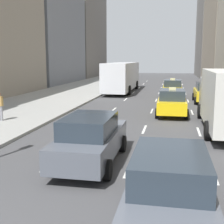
{
  "coord_description": "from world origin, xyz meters",
  "views": [
    {
      "loc": [
        3.98,
        -2.18,
        3.72
      ],
      "look_at": [
        1.28,
        11.77,
        1.27
      ],
      "focal_mm": 50.0,
      "sensor_mm": 36.0,
      "label": 1
    }
  ],
  "objects_px": {
    "taxi_third": "(172,88)",
    "pedestrian_far_walking": "(0,105)",
    "taxi_lead": "(172,102)",
    "sedan_silver_behind": "(91,139)",
    "taxi_second": "(206,92)",
    "sedan_black_near": "(170,186)",
    "city_bus": "(122,76)"
  },
  "relations": [
    {
      "from": "city_bus",
      "to": "taxi_third",
      "type": "bearing_deg",
      "value": -37.85
    },
    {
      "from": "taxi_second",
      "to": "city_bus",
      "type": "relative_size",
      "value": 0.38
    },
    {
      "from": "taxi_third",
      "to": "city_bus",
      "type": "distance_m",
      "value": 7.16
    },
    {
      "from": "taxi_third",
      "to": "city_bus",
      "type": "height_order",
      "value": "city_bus"
    },
    {
      "from": "sedan_silver_behind",
      "to": "taxi_lead",
      "type": "bearing_deg",
      "value": 74.77
    },
    {
      "from": "taxi_third",
      "to": "pedestrian_far_walking",
      "type": "height_order",
      "value": "taxi_third"
    },
    {
      "from": "taxi_lead",
      "to": "sedan_silver_behind",
      "type": "height_order",
      "value": "taxi_lead"
    },
    {
      "from": "taxi_lead",
      "to": "taxi_second",
      "type": "height_order",
      "value": "same"
    },
    {
      "from": "sedan_silver_behind",
      "to": "taxi_third",
      "type": "bearing_deg",
      "value": 82.03
    },
    {
      "from": "city_bus",
      "to": "pedestrian_far_walking",
      "type": "relative_size",
      "value": 7.04
    },
    {
      "from": "taxi_lead",
      "to": "taxi_third",
      "type": "bearing_deg",
      "value": 90.0
    },
    {
      "from": "sedan_black_near",
      "to": "city_bus",
      "type": "relative_size",
      "value": 0.41
    },
    {
      "from": "city_bus",
      "to": "sedan_black_near",
      "type": "bearing_deg",
      "value": -78.68
    },
    {
      "from": "pedestrian_far_walking",
      "to": "taxi_second",
      "type": "bearing_deg",
      "value": 41.45
    },
    {
      "from": "taxi_lead",
      "to": "pedestrian_far_walking",
      "type": "xyz_separation_m",
      "value": [
        -9.78,
        -4.47,
        0.19
      ]
    },
    {
      "from": "pedestrian_far_walking",
      "to": "sedan_black_near",
      "type": "bearing_deg",
      "value": -44.15
    },
    {
      "from": "taxi_lead",
      "to": "taxi_second",
      "type": "relative_size",
      "value": 1.0
    },
    {
      "from": "taxi_second",
      "to": "city_bus",
      "type": "bearing_deg",
      "value": 138.54
    },
    {
      "from": "taxi_third",
      "to": "pedestrian_far_walking",
      "type": "relative_size",
      "value": 2.67
    },
    {
      "from": "taxi_third",
      "to": "pedestrian_far_walking",
      "type": "xyz_separation_m",
      "value": [
        -9.78,
        -14.18,
        0.19
      ]
    },
    {
      "from": "taxi_lead",
      "to": "pedestrian_far_walking",
      "type": "distance_m",
      "value": 10.75
    },
    {
      "from": "taxi_lead",
      "to": "taxi_third",
      "type": "xyz_separation_m",
      "value": [
        0.0,
        9.71,
        0.0
      ]
    },
    {
      "from": "taxi_third",
      "to": "sedan_silver_behind",
      "type": "relative_size",
      "value": 0.89
    },
    {
      "from": "taxi_third",
      "to": "sedan_black_near",
      "type": "height_order",
      "value": "taxi_third"
    },
    {
      "from": "sedan_silver_behind",
      "to": "pedestrian_far_walking",
      "type": "xyz_separation_m",
      "value": [
        -6.98,
        5.82,
        0.17
      ]
    },
    {
      "from": "taxi_third",
      "to": "sedan_silver_behind",
      "type": "bearing_deg",
      "value": -97.97
    },
    {
      "from": "taxi_second",
      "to": "sedan_silver_behind",
      "type": "height_order",
      "value": "taxi_second"
    },
    {
      "from": "sedan_silver_behind",
      "to": "sedan_black_near",
      "type": "bearing_deg",
      "value": -52.68
    },
    {
      "from": "taxi_second",
      "to": "taxi_third",
      "type": "xyz_separation_m",
      "value": [
        -2.8,
        3.07,
        0.0
      ]
    },
    {
      "from": "taxi_second",
      "to": "pedestrian_far_walking",
      "type": "height_order",
      "value": "taxi_second"
    },
    {
      "from": "taxi_second",
      "to": "taxi_third",
      "type": "relative_size",
      "value": 1.0
    },
    {
      "from": "taxi_third",
      "to": "sedan_silver_behind",
      "type": "height_order",
      "value": "taxi_third"
    }
  ]
}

